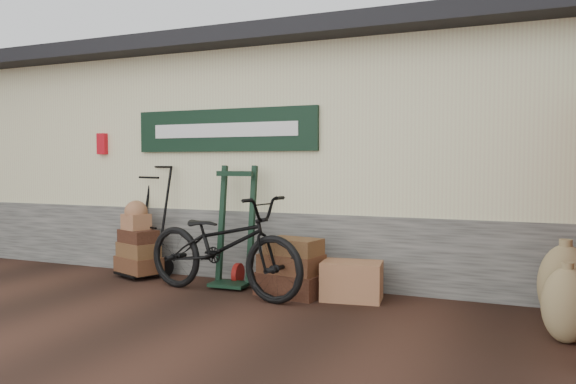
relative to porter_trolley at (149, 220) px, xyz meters
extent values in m
plane|color=black|center=(1.36, -0.78, -0.76)|extent=(80.00, 80.00, 0.00)
cube|color=#4C4C47|center=(1.36, 1.97, -0.31)|extent=(14.00, 3.54, 0.90)
cube|color=beige|center=(1.36, 1.97, 1.19)|extent=(14.00, 3.50, 2.10)
cube|color=black|center=(1.36, 1.82, 2.34)|extent=(14.40, 4.10, 0.20)
cube|color=black|center=(1.06, 0.19, 1.19)|extent=(2.60, 0.06, 0.55)
cube|color=white|center=(1.06, 0.15, 1.19)|extent=(2.10, 0.01, 0.18)
cube|color=red|center=(-0.94, 0.19, 1.04)|extent=(0.14, 0.10, 0.30)
cube|color=brown|center=(2.92, -0.25, -0.55)|extent=(0.71, 0.52, 0.43)
imported|color=black|center=(1.48, -0.60, -0.12)|extent=(1.14, 2.31, 1.29)
ellipsoid|color=olive|center=(5.04, -0.45, -0.37)|extent=(0.55, 0.49, 0.77)
ellipsoid|color=olive|center=(5.02, -0.98, -0.44)|extent=(0.44, 0.38, 0.65)
camera|label=1|loc=(4.69, -6.21, 0.77)|focal=35.00mm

